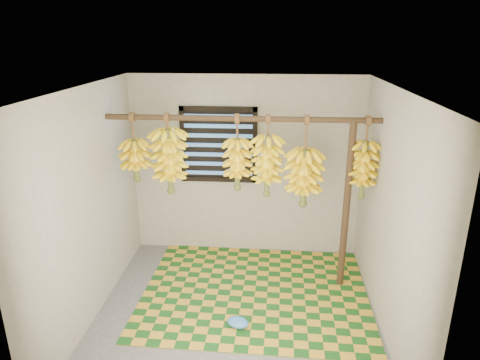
# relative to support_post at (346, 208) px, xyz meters

# --- Properties ---
(floor) EXTENTS (3.00, 3.00, 0.01)m
(floor) POSITION_rel_support_post_xyz_m (-1.20, -0.70, -1.00)
(floor) COLOR #4E4E4E
(floor) RESTS_ON ground
(ceiling) EXTENTS (3.00, 3.00, 0.01)m
(ceiling) POSITION_rel_support_post_xyz_m (-1.20, -0.70, 1.40)
(ceiling) COLOR silver
(ceiling) RESTS_ON wall_back
(wall_back) EXTENTS (3.00, 0.01, 2.40)m
(wall_back) POSITION_rel_support_post_xyz_m (-1.20, 0.80, 0.20)
(wall_back) COLOR gray
(wall_back) RESTS_ON floor
(wall_left) EXTENTS (0.01, 3.00, 2.40)m
(wall_left) POSITION_rel_support_post_xyz_m (-2.71, -0.70, 0.20)
(wall_left) COLOR gray
(wall_left) RESTS_ON floor
(wall_right) EXTENTS (0.01, 3.00, 2.40)m
(wall_right) POSITION_rel_support_post_xyz_m (0.30, -0.70, 0.20)
(wall_right) COLOR gray
(wall_right) RESTS_ON floor
(window) EXTENTS (1.00, 0.04, 1.00)m
(window) POSITION_rel_support_post_xyz_m (-1.55, 0.78, 0.50)
(window) COLOR black
(window) RESTS_ON wall_back
(hanging_pole) EXTENTS (3.00, 0.06, 0.06)m
(hanging_pole) POSITION_rel_support_post_xyz_m (-1.20, 0.00, 1.00)
(hanging_pole) COLOR #3B2A1A
(hanging_pole) RESTS_ON wall_left
(support_post) EXTENTS (0.08, 0.08, 2.00)m
(support_post) POSITION_rel_support_post_xyz_m (0.00, 0.00, 0.00)
(support_post) COLOR #3B2A1A
(support_post) RESTS_ON floor
(woven_mat) EXTENTS (2.63, 2.12, 0.01)m
(woven_mat) POSITION_rel_support_post_xyz_m (-1.01, -0.25, -0.99)
(woven_mat) COLOR #164D18
(woven_mat) RESTS_ON floor
(plastic_bag) EXTENTS (0.28, 0.24, 0.09)m
(plastic_bag) POSITION_rel_support_post_xyz_m (-1.16, -0.90, -0.94)
(plastic_bag) COLOR #377ECF
(plastic_bag) RESTS_ON woven_mat
(banana_bunch_a) EXTENTS (0.33, 0.33, 0.79)m
(banana_bunch_a) POSITION_rel_support_post_xyz_m (-2.40, 0.00, 0.51)
(banana_bunch_a) COLOR brown
(banana_bunch_a) RESTS_ON hanging_pole
(banana_bunch_b) EXTENTS (0.39, 0.39, 0.92)m
(banana_bunch_b) POSITION_rel_support_post_xyz_m (-2.01, 0.00, 0.50)
(banana_bunch_b) COLOR brown
(banana_bunch_b) RESTS_ON hanging_pole
(banana_bunch_c) EXTENTS (0.31, 0.31, 0.86)m
(banana_bunch_c) POSITION_rel_support_post_xyz_m (-1.24, 0.00, 0.49)
(banana_bunch_c) COLOR brown
(banana_bunch_c) RESTS_ON hanging_pole
(banana_bunch_d) EXTENTS (0.34, 0.34, 0.93)m
(banana_bunch_d) POSITION_rel_support_post_xyz_m (-0.91, 0.00, 0.47)
(banana_bunch_d) COLOR brown
(banana_bunch_d) RESTS_ON hanging_pole
(banana_bunch_e) EXTENTS (0.41, 0.41, 1.03)m
(banana_bunch_e) POSITION_rel_support_post_xyz_m (-0.49, 0.00, 0.34)
(banana_bunch_e) COLOR brown
(banana_bunch_e) RESTS_ON hanging_pole
(banana_bunch_f) EXTENTS (0.30, 0.30, 0.93)m
(banana_bunch_f) POSITION_rel_support_post_xyz_m (0.15, 0.00, 0.45)
(banana_bunch_f) COLOR brown
(banana_bunch_f) RESTS_ON hanging_pole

